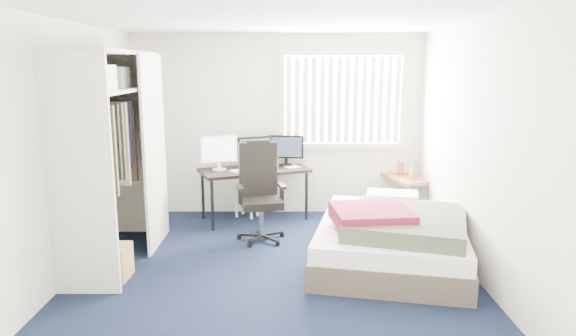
# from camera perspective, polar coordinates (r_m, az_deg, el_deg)

# --- Properties ---
(ground) EXTENTS (4.20, 4.20, 0.00)m
(ground) POSITION_cam_1_polar(r_m,az_deg,el_deg) (5.45, -1.57, -11.01)
(ground) COLOR black
(ground) RESTS_ON ground
(room_shell) EXTENTS (4.20, 4.20, 4.20)m
(room_shell) POSITION_cam_1_polar(r_m,az_deg,el_deg) (5.07, -1.66, 4.98)
(room_shell) COLOR silver
(room_shell) RESTS_ON ground
(window_assembly) EXTENTS (1.72, 0.09, 1.32)m
(window_assembly) POSITION_cam_1_polar(r_m,az_deg,el_deg) (7.13, 6.10, 7.50)
(window_assembly) COLOR white
(window_assembly) RESTS_ON ground
(closet) EXTENTS (0.64, 1.84, 2.22)m
(closet) POSITION_cam_1_polar(r_m,az_deg,el_deg) (5.65, -18.81, 3.42)
(closet) COLOR beige
(closet) RESTS_ON ground
(desk) EXTENTS (1.57, 1.14, 1.16)m
(desk) POSITION_cam_1_polar(r_m,az_deg,el_deg) (6.93, -3.82, 0.24)
(desk) COLOR black
(desk) RESTS_ON ground
(office_chair) EXTENTS (0.67, 0.67, 1.19)m
(office_chair) POSITION_cam_1_polar(r_m,az_deg,el_deg) (6.20, -3.12, -3.76)
(office_chair) COLOR black
(office_chair) RESTS_ON ground
(footstool) EXTENTS (0.39, 0.36, 0.26)m
(footstool) POSITION_cam_1_polar(r_m,az_deg,el_deg) (7.16, -4.60, -3.85)
(footstool) COLOR white
(footstool) RESTS_ON ground
(nightstand) EXTENTS (0.62, 0.91, 0.75)m
(nightstand) POSITION_cam_1_polar(r_m,az_deg,el_deg) (7.24, 12.79, -1.43)
(nightstand) COLOR brown
(nightstand) RESTS_ON ground
(bed) EXTENTS (1.90, 2.29, 0.67)m
(bed) POSITION_cam_1_polar(r_m,az_deg,el_deg) (5.62, 11.46, -7.45)
(bed) COLOR #443A31
(bed) RESTS_ON ground
(pine_box) EXTENTS (0.46, 0.35, 0.33)m
(pine_box) POSITION_cam_1_polar(r_m,az_deg,el_deg) (5.44, -19.57, -9.83)
(pine_box) COLOR #AB8155
(pine_box) RESTS_ON ground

